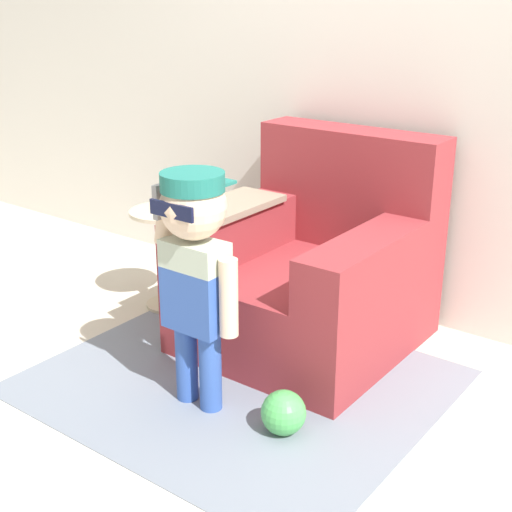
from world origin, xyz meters
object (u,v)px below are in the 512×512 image
Objects in this scene: armchair at (313,270)px; person_child at (195,256)px; toy_ball at (284,413)px; side_table at (166,249)px.

armchair is 1.03× the size of person_child.
person_child is (-0.03, -0.76, 0.29)m from armchair.
person_child is at bearing -174.40° from toy_ball.
side_table is (-0.78, -0.16, -0.02)m from armchair.
armchair is 0.84m from toy_ball.
person_child is 5.57× the size of toy_ball.
person_child is 1.81× the size of side_table.
toy_ball is at bearing -26.70° from side_table.
armchair reaches higher than toy_ball.
toy_ball is (0.35, -0.73, -0.25)m from armchair.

